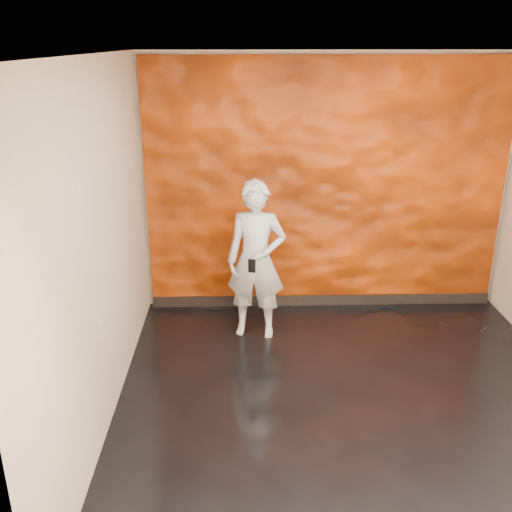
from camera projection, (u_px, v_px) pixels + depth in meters
name	position (u px, v px, depth m)	size (l,w,h in m)	color
room	(363.00, 248.00, 4.36)	(4.02, 4.02, 2.81)	black
feature_wall	(326.00, 188.00, 6.20)	(3.90, 0.06, 2.75)	#DF4404
baseboard	(322.00, 300.00, 6.63)	(3.90, 0.04, 0.12)	black
man	(256.00, 260.00, 5.73)	(0.59, 0.39, 1.63)	#A3A9B3
phone	(252.00, 266.00, 5.47)	(0.07, 0.01, 0.13)	black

